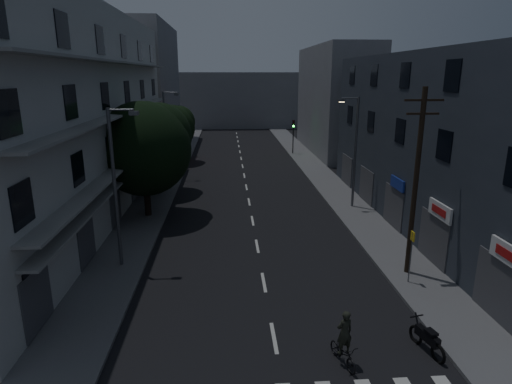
{
  "coord_description": "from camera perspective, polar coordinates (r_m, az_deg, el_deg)",
  "views": [
    {
      "loc": [
        -1.65,
        -12.1,
        9.67
      ],
      "look_at": [
        0.0,
        12.0,
        3.0
      ],
      "focal_mm": 30.0,
      "sensor_mm": 36.0,
      "label": 1
    }
  ],
  "objects": [
    {
      "name": "utility_pole",
      "position": [
        21.47,
        20.55,
        1.51
      ],
      "size": [
        1.8,
        0.24,
        9.0
      ],
      "color": "black",
      "rests_on": "sidewalk_right"
    },
    {
      "name": "building_right",
      "position": [
        29.74,
        23.58,
        6.09
      ],
      "size": [
        6.19,
        28.0,
        11.0
      ],
      "color": "#2B313B",
      "rests_on": "ground"
    },
    {
      "name": "motorcycle",
      "position": [
        17.34,
        21.84,
        -17.78
      ],
      "size": [
        0.71,
        1.88,
        1.22
      ],
      "rotation": [
        0.0,
        0.0,
        0.24
      ],
      "color": "black",
      "rests_on": "ground"
    },
    {
      "name": "traffic_signal_far_left",
      "position": [
        52.85,
        -9.0,
        8.1
      ],
      "size": [
        0.28,
        0.37,
        4.1
      ],
      "color": "black",
      "rests_on": "sidewalk_left"
    },
    {
      "name": "tree_near",
      "position": [
        29.85,
        -14.61,
        6.07
      ],
      "size": [
        6.37,
        6.37,
        7.86
      ],
      "color": "black",
      "rests_on": "sidewalk_left"
    },
    {
      "name": "tree_mid",
      "position": [
        36.13,
        -13.56,
        6.76
      ],
      "size": [
        5.64,
        5.64,
        6.94
      ],
      "color": "black",
      "rests_on": "sidewalk_left"
    },
    {
      "name": "building_far_left",
      "position": [
        61.01,
        -14.08,
        13.42
      ],
      "size": [
        6.0,
        20.0,
        16.0
      ],
      "primitive_type": "cube",
      "color": "slate",
      "rests_on": "ground"
    },
    {
      "name": "traffic_signal_far_right",
      "position": [
        53.33,
        5.0,
        8.3
      ],
      "size": [
        0.28,
        0.37,
        4.1
      ],
      "color": "black",
      "rests_on": "sidewalk_right"
    },
    {
      "name": "building_left",
      "position": [
        31.93,
        -23.1,
        9.41
      ],
      "size": [
        7.0,
        36.0,
        14.0
      ],
      "color": "#B5B4AF",
      "rests_on": "ground"
    },
    {
      "name": "bus_stop_sign",
      "position": [
        21.29,
        20.03,
        -6.98
      ],
      "size": [
        0.06,
        0.35,
        2.52
      ],
      "color": "#595B60",
      "rests_on": "sidewalk_right"
    },
    {
      "name": "cyclist",
      "position": [
        15.82,
        11.6,
        -19.51
      ],
      "size": [
        1.0,
        1.7,
        2.04
      ],
      "rotation": [
        0.0,
        0.0,
        0.29
      ],
      "color": "black",
      "rests_on": "ground"
    },
    {
      "name": "street_lamp_right",
      "position": [
        31.77,
        12.94,
        5.86
      ],
      "size": [
        1.51,
        0.25,
        8.0
      ],
      "color": "#56575D",
      "rests_on": "sidewalk_right"
    },
    {
      "name": "lane_markings",
      "position": [
        44.45,
        -1.7,
        2.87
      ],
      "size": [
        0.15,
        60.5,
        0.01
      ],
      "color": "beige",
      "rests_on": "ground"
    },
    {
      "name": "tree_far",
      "position": [
        48.77,
        -11.12,
        8.6
      ],
      "size": [
        5.11,
        5.11,
        6.32
      ],
      "color": "black",
      "rests_on": "sidewalk_left"
    },
    {
      "name": "building_far_end",
      "position": [
        82.25,
        -2.83,
        12.16
      ],
      "size": [
        24.0,
        8.0,
        10.0
      ],
      "primitive_type": "cube",
      "color": "slate",
      "rests_on": "ground"
    },
    {
      "name": "ground",
      "position": [
        38.38,
        -1.33,
        0.83
      ],
      "size": [
        160.0,
        160.0,
        0.0
      ],
      "primitive_type": "plane",
      "color": "black",
      "rests_on": "ground"
    },
    {
      "name": "building_far_right",
      "position": [
        55.89,
        10.45,
        11.93
      ],
      "size": [
        6.0,
        20.0,
        13.0
      ],
      "primitive_type": "cube",
      "color": "slate",
      "rests_on": "ground"
    },
    {
      "name": "sidewalk_left",
      "position": [
        38.76,
        -12.47,
        0.73
      ],
      "size": [
        3.0,
        90.0,
        0.15
      ],
      "primitive_type": "cube",
      "color": "#565659",
      "rests_on": "ground"
    },
    {
      "name": "street_lamp_left_far",
      "position": [
        41.41,
        -11.85,
        8.07
      ],
      "size": [
        1.51,
        0.25,
        8.0
      ],
      "color": "#5C5D64",
      "rests_on": "sidewalk_left"
    },
    {
      "name": "street_lamp_left_near",
      "position": [
        22.11,
        -18.09,
        1.4
      ],
      "size": [
        1.51,
        0.25,
        8.0
      ],
      "color": "#53555A",
      "rests_on": "sidewalk_left"
    },
    {
      "name": "sidewalk_right",
      "position": [
        39.4,
        9.64,
        1.12
      ],
      "size": [
        3.0,
        90.0,
        0.15
      ],
      "primitive_type": "cube",
      "color": "#565659",
      "rests_on": "ground"
    }
  ]
}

